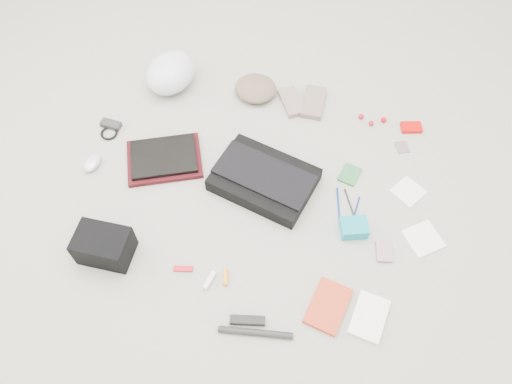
% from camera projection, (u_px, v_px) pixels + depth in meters
% --- Properties ---
extents(ground_plane, '(4.00, 4.00, 0.00)m').
position_uv_depth(ground_plane, '(256.00, 198.00, 2.20)').
color(ground_plane, gray).
extents(messenger_bag, '(0.50, 0.41, 0.07)m').
position_uv_depth(messenger_bag, '(264.00, 180.00, 2.21)').
color(messenger_bag, black).
rests_on(messenger_bag, ground_plane).
extents(bag_flap, '(0.47, 0.31, 0.01)m').
position_uv_depth(bag_flap, '(264.00, 174.00, 2.18)').
color(bag_flap, black).
rests_on(bag_flap, messenger_bag).
extents(laptop_sleeve, '(0.41, 0.36, 0.02)m').
position_uv_depth(laptop_sleeve, '(164.00, 159.00, 2.30)').
color(laptop_sleeve, '#380A0E').
rests_on(laptop_sleeve, ground_plane).
extents(laptop, '(0.35, 0.31, 0.02)m').
position_uv_depth(laptop, '(164.00, 157.00, 2.28)').
color(laptop, black).
rests_on(laptop, laptop_sleeve).
extents(bike_helmet, '(0.29, 0.33, 0.17)m').
position_uv_depth(bike_helmet, '(170.00, 73.00, 2.50)').
color(bike_helmet, silver).
rests_on(bike_helmet, ground_plane).
extents(beanie, '(0.25, 0.24, 0.07)m').
position_uv_depth(beanie, '(256.00, 89.00, 2.51)').
color(beanie, brown).
rests_on(beanie, ground_plane).
extents(mitten_left, '(0.17, 0.20, 0.03)m').
position_uv_depth(mitten_left, '(292.00, 102.00, 2.49)').
color(mitten_left, gray).
rests_on(mitten_left, ground_plane).
extents(mitten_right, '(0.10, 0.20, 0.03)m').
position_uv_depth(mitten_right, '(313.00, 102.00, 2.49)').
color(mitten_right, '#78635A').
rests_on(mitten_right, ground_plane).
extents(power_brick, '(0.10, 0.05, 0.03)m').
position_uv_depth(power_brick, '(111.00, 124.00, 2.41)').
color(power_brick, black).
rests_on(power_brick, ground_plane).
extents(cable_coil, '(0.08, 0.08, 0.01)m').
position_uv_depth(cable_coil, '(109.00, 133.00, 2.39)').
color(cable_coil, black).
rests_on(cable_coil, ground_plane).
extents(mouse, '(0.08, 0.11, 0.04)m').
position_uv_depth(mouse, '(92.00, 163.00, 2.28)').
color(mouse, silver).
rests_on(mouse, ground_plane).
extents(camera_bag, '(0.21, 0.15, 0.14)m').
position_uv_depth(camera_bag, '(104.00, 246.00, 2.00)').
color(camera_bag, black).
rests_on(camera_bag, ground_plane).
extents(multitool, '(0.08, 0.04, 0.01)m').
position_uv_depth(multitool, '(183.00, 269.00, 2.01)').
color(multitool, '#B80D1D').
rests_on(multitool, ground_plane).
extents(toiletry_tube_white, '(0.04, 0.08, 0.02)m').
position_uv_depth(toiletry_tube_white, '(209.00, 280.00, 1.98)').
color(toiletry_tube_white, silver).
rests_on(toiletry_tube_white, ground_plane).
extents(toiletry_tube_orange, '(0.04, 0.07, 0.02)m').
position_uv_depth(toiletry_tube_orange, '(226.00, 277.00, 1.99)').
color(toiletry_tube_orange, orange).
rests_on(toiletry_tube_orange, ground_plane).
extents(u_lock, '(0.14, 0.06, 0.03)m').
position_uv_depth(u_lock, '(247.00, 320.00, 1.89)').
color(u_lock, black).
rests_on(u_lock, ground_plane).
extents(bike_pump, '(0.28, 0.06, 0.03)m').
position_uv_depth(bike_pump, '(255.00, 333.00, 1.87)').
color(bike_pump, black).
rests_on(bike_pump, ground_plane).
extents(book_red, '(0.18, 0.23, 0.02)m').
position_uv_depth(book_red, '(328.00, 306.00, 1.93)').
color(book_red, red).
rests_on(book_red, ground_plane).
extents(book_white, '(0.15, 0.20, 0.02)m').
position_uv_depth(book_white, '(369.00, 317.00, 1.90)').
color(book_white, white).
rests_on(book_white, ground_plane).
extents(notepad, '(0.10, 0.12, 0.01)m').
position_uv_depth(notepad, '(349.00, 174.00, 2.26)').
color(notepad, '#286332').
rests_on(notepad, ground_plane).
extents(pen_blue, '(0.04, 0.15, 0.01)m').
position_uv_depth(pen_blue, '(338.00, 203.00, 2.18)').
color(pen_blue, navy).
rests_on(pen_blue, ground_plane).
extents(pen_black, '(0.06, 0.13, 0.01)m').
position_uv_depth(pen_black, '(349.00, 203.00, 2.19)').
color(pen_black, black).
rests_on(pen_black, ground_plane).
extents(pen_navy, '(0.02, 0.13, 0.01)m').
position_uv_depth(pen_navy, '(356.00, 209.00, 2.17)').
color(pen_navy, navy).
rests_on(pen_navy, ground_plane).
extents(accordion_wallet, '(0.13, 0.12, 0.06)m').
position_uv_depth(accordion_wallet, '(354.00, 228.00, 2.09)').
color(accordion_wallet, '#0D8B9F').
rests_on(accordion_wallet, ground_plane).
extents(card_deck, '(0.08, 0.10, 0.02)m').
position_uv_depth(card_deck, '(384.00, 252.00, 2.05)').
color(card_deck, '#A47B8A').
rests_on(card_deck, ground_plane).
extents(napkin_top, '(0.17, 0.17, 0.01)m').
position_uv_depth(napkin_top, '(408.00, 192.00, 2.22)').
color(napkin_top, silver).
rests_on(napkin_top, ground_plane).
extents(napkin_bottom, '(0.19, 0.19, 0.01)m').
position_uv_depth(napkin_bottom, '(423.00, 239.00, 2.09)').
color(napkin_bottom, white).
rests_on(napkin_bottom, ground_plane).
extents(lollipop_a, '(0.03, 0.03, 0.03)m').
position_uv_depth(lollipop_a, '(361.00, 116.00, 2.44)').
color(lollipop_a, '#A70C10').
rests_on(lollipop_a, ground_plane).
extents(lollipop_b, '(0.03, 0.03, 0.03)m').
position_uv_depth(lollipop_b, '(371.00, 123.00, 2.42)').
color(lollipop_b, maroon).
rests_on(lollipop_b, ground_plane).
extents(lollipop_c, '(0.03, 0.03, 0.03)m').
position_uv_depth(lollipop_c, '(384.00, 120.00, 2.43)').
color(lollipop_c, '#B8010E').
rests_on(lollipop_c, ground_plane).
extents(altoids_tin, '(0.11, 0.08, 0.02)m').
position_uv_depth(altoids_tin, '(411.00, 127.00, 2.41)').
color(altoids_tin, '#BE0A07').
rests_on(altoids_tin, ground_plane).
extents(stamp_sheet, '(0.08, 0.08, 0.00)m').
position_uv_depth(stamp_sheet, '(402.00, 147.00, 2.35)').
color(stamp_sheet, slate).
rests_on(stamp_sheet, ground_plane).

